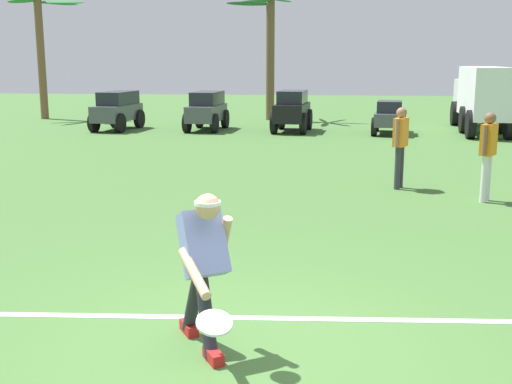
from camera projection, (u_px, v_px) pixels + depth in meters
ground_plane at (239, 349)px, 5.53m from camera, size 80.00×80.00×0.00m
field_line_paint at (248, 318)px, 6.18m from camera, size 27.76×2.07×0.01m
frisbee_thrower at (203, 263)px, 5.32m from camera, size 0.58×1.10×1.40m
frisbee_in_flight at (214, 323)px, 4.59m from camera, size 0.34×0.34×0.12m
teammate_near_sideline at (488, 148)px, 11.08m from camera, size 0.35×0.46×1.56m
teammate_midfield at (400, 140)px, 12.20m from camera, size 0.33×0.47×1.56m
parked_car_slot_a at (117, 109)px, 22.56m from camera, size 1.40×2.49×1.34m
parked_car_slot_b at (207, 109)px, 22.47m from camera, size 1.29×2.46×1.34m
parked_car_slot_c at (292, 110)px, 22.01m from camera, size 1.37×2.43×1.40m
parked_car_slot_d at (389, 117)px, 21.36m from camera, size 1.33×2.29×1.10m
box_truck at (481, 95)px, 21.93m from camera, size 1.77×5.97×2.20m
palm_tree_far_left at (40, 38)px, 26.26m from camera, size 3.63×3.55×5.24m
palm_tree_left_of_centre at (270, 42)px, 25.78m from camera, size 3.40×3.29×5.05m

